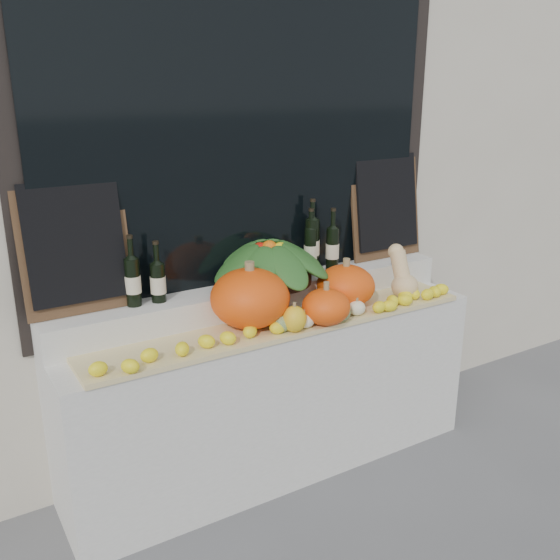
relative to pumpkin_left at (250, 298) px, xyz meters
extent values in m
cube|color=beige|center=(0.17, 0.79, 1.20)|extent=(7.00, 0.90, 4.50)
cube|color=black|center=(0.17, 0.34, 0.85)|extent=(2.40, 0.04, 2.10)
cube|color=black|center=(0.17, 0.31, 0.85)|extent=(2.20, 0.02, 2.00)
cube|color=silver|center=(0.17, 0.07, -0.61)|extent=(2.30, 0.55, 0.88)
cube|color=silver|center=(0.17, 0.22, -0.09)|extent=(2.30, 0.25, 0.16)
cube|color=tan|center=(0.17, -0.06, -0.16)|extent=(2.10, 0.32, 0.02)
ellipsoid|color=#FF540D|center=(0.00, 0.00, 0.00)|extent=(0.40, 0.40, 0.30)
ellipsoid|color=#FF540D|center=(0.58, -0.01, -0.03)|extent=(0.34, 0.34, 0.23)
ellipsoid|color=#FF540D|center=(0.34, -0.17, -0.06)|extent=(0.25, 0.25, 0.18)
ellipsoid|color=#ECC48B|center=(0.95, -0.08, -0.08)|extent=(0.15, 0.15, 0.14)
cylinder|color=#ECC48B|center=(0.95, -0.03, 0.03)|extent=(0.09, 0.14, 0.18)
sphere|color=#ECC48B|center=(0.95, 0.01, 0.10)|extent=(0.09, 0.09, 0.09)
ellipsoid|color=#275C1B|center=(0.43, -0.18, -0.10)|extent=(0.10, 0.10, 0.09)
cylinder|color=olive|center=(0.43, -0.18, -0.05)|extent=(0.02, 0.02, 0.02)
ellipsoid|color=#275C1B|center=(0.10, -0.14, -0.10)|extent=(0.10, 0.10, 0.09)
cylinder|color=olive|center=(0.10, -0.14, -0.05)|extent=(0.02, 0.02, 0.02)
ellipsoid|color=#F8F2C7|center=(0.22, -0.16, -0.11)|extent=(0.10, 0.10, 0.08)
cylinder|color=olive|center=(0.22, -0.16, -0.06)|extent=(0.02, 0.02, 0.02)
ellipsoid|color=yellow|center=(0.15, -0.18, -0.08)|extent=(0.12, 0.12, 0.13)
cylinder|color=olive|center=(0.15, -0.18, 0.00)|extent=(0.02, 0.02, 0.02)
ellipsoid|color=#F8F2C7|center=(0.55, -0.16, -0.11)|extent=(0.09, 0.09, 0.08)
cylinder|color=olive|center=(0.55, -0.16, -0.06)|extent=(0.02, 0.02, 0.02)
cylinder|color=black|center=(0.23, 0.20, 0.04)|extent=(0.45, 0.45, 0.11)
cylinder|color=black|center=(-0.51, 0.23, 0.11)|extent=(0.07, 0.07, 0.24)
cylinder|color=black|center=(-0.51, 0.23, 0.27)|extent=(0.03, 0.03, 0.10)
cylinder|color=beige|center=(-0.51, 0.23, 0.10)|extent=(0.08, 0.08, 0.08)
cylinder|color=black|center=(-0.51, 0.23, 0.33)|extent=(0.03, 0.03, 0.02)
cylinder|color=black|center=(-0.39, 0.22, 0.08)|extent=(0.07, 0.07, 0.19)
cylinder|color=black|center=(-0.39, 0.22, 0.23)|extent=(0.03, 0.03, 0.10)
cylinder|color=beige|center=(-0.39, 0.22, 0.07)|extent=(0.08, 0.08, 0.08)
cylinder|color=black|center=(-0.39, 0.22, 0.29)|extent=(0.03, 0.03, 0.02)
cylinder|color=black|center=(0.53, 0.24, 0.14)|extent=(0.08, 0.08, 0.30)
cylinder|color=black|center=(0.53, 0.24, 0.34)|extent=(0.03, 0.03, 0.10)
cylinder|color=beige|center=(0.53, 0.24, 0.13)|extent=(0.08, 0.08, 0.08)
cylinder|color=black|center=(0.53, 0.24, 0.40)|extent=(0.03, 0.03, 0.02)
cylinder|color=black|center=(0.51, 0.23, 0.11)|extent=(0.07, 0.07, 0.25)
cylinder|color=black|center=(0.51, 0.23, 0.29)|extent=(0.03, 0.03, 0.10)
cylinder|color=beige|center=(0.51, 0.23, 0.10)|extent=(0.08, 0.08, 0.08)
cylinder|color=black|center=(0.51, 0.23, 0.35)|extent=(0.03, 0.03, 0.02)
cylinder|color=black|center=(0.65, 0.21, 0.11)|extent=(0.07, 0.07, 0.24)
cylinder|color=black|center=(0.65, 0.21, 0.28)|extent=(0.03, 0.03, 0.10)
cylinder|color=beige|center=(0.65, 0.21, 0.10)|extent=(0.08, 0.08, 0.08)
cylinder|color=black|center=(0.65, 0.21, 0.34)|extent=(0.03, 0.03, 0.02)
cube|color=#4C331E|center=(-0.75, 0.29, 0.30)|extent=(0.50, 0.11, 0.62)
cube|color=black|center=(-0.75, 0.27, 0.33)|extent=(0.44, 0.10, 0.56)
cube|color=#4C331E|center=(1.09, 0.29, 0.30)|extent=(0.50, 0.11, 0.62)
cube|color=black|center=(1.09, 0.27, 0.33)|extent=(0.44, 0.10, 0.56)
camera|label=1|loc=(-1.37, -2.56, 1.04)|focal=40.00mm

